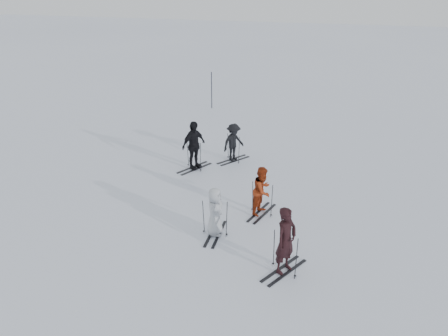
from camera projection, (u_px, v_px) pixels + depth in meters
name	position (u px, v px, depth m)	size (l,w,h in m)	color
ground	(216.00, 207.00, 14.67)	(120.00, 120.00, 0.00)	silver
skier_near_dark	(286.00, 241.00, 11.13)	(0.68, 0.44, 1.85)	black
skier_red	(262.00, 191.00, 13.95)	(0.78, 0.61, 1.61)	maroon
skier_grey	(215.00, 212.00, 12.84)	(0.73, 0.48, 1.50)	#B2B7BC
skier_uphill_left	(194.00, 146.00, 17.16)	(1.14, 0.47, 1.94)	black
skier_uphill_far	(233.00, 143.00, 17.98)	(1.02, 0.58, 1.58)	black
skis_near_dark	(285.00, 252.00, 11.27)	(0.86, 1.62, 1.18)	black
skis_red	(262.00, 198.00, 14.05)	(0.82, 1.55, 1.13)	black
skis_grey	(215.00, 217.00, 12.91)	(0.84, 1.59, 1.16)	black
skis_uphill_left	(194.00, 154.00, 17.30)	(0.88, 1.66, 1.21)	black
skis_uphill_far	(233.00, 147.00, 18.07)	(0.84, 1.59, 1.16)	black
piste_marker	(212.00, 90.00, 24.95)	(0.05, 0.05, 2.10)	black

